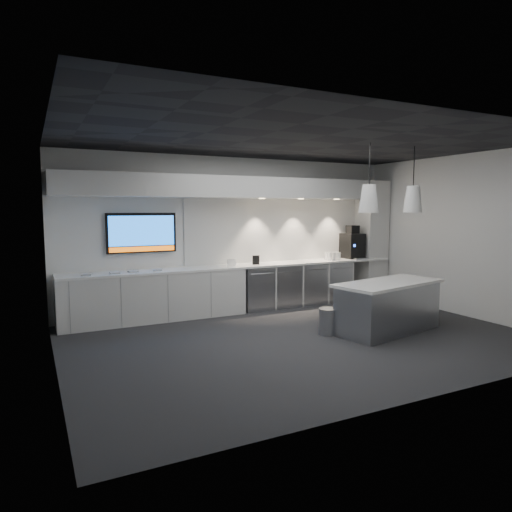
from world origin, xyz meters
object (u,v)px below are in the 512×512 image
wall_tv (142,233)px  island (388,306)px  bin (328,321)px  coffee_machine (352,245)px

wall_tv → island: bearing=-39.0°
wall_tv → island: (3.36, -2.72, -1.15)m
wall_tv → bin: 3.66m
wall_tv → bin: size_ratio=2.98×
island → bin: size_ratio=4.91×
coffee_machine → wall_tv: bearing=178.7°
wall_tv → coffee_machine: size_ratio=1.72×
island → wall_tv: bearing=129.2°
bin → coffee_machine: (2.20, 2.19, 0.99)m
bin → coffee_machine: 3.26m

